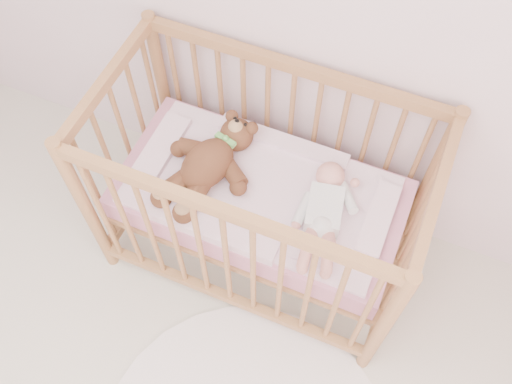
% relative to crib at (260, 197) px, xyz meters
% --- Properties ---
extents(crib, '(1.36, 0.76, 1.00)m').
position_rel_crib_xyz_m(crib, '(0.00, 0.00, 0.00)').
color(crib, '#A77346').
rests_on(crib, floor).
extents(mattress, '(1.22, 0.62, 0.13)m').
position_rel_crib_xyz_m(mattress, '(0.00, 0.00, -0.01)').
color(mattress, pink).
rests_on(mattress, crib).
extents(blanket, '(1.10, 0.58, 0.06)m').
position_rel_crib_xyz_m(blanket, '(0.00, 0.00, 0.06)').
color(blanket, '#F7AACA').
rests_on(blanket, mattress).
extents(baby, '(0.36, 0.58, 0.13)m').
position_rel_crib_xyz_m(baby, '(0.29, -0.02, 0.14)').
color(baby, white).
rests_on(baby, blanket).
extents(teddy_bear, '(0.54, 0.66, 0.16)m').
position_rel_crib_xyz_m(teddy_bear, '(-0.23, -0.02, 0.15)').
color(teddy_bear, brown).
rests_on(teddy_bear, blanket).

